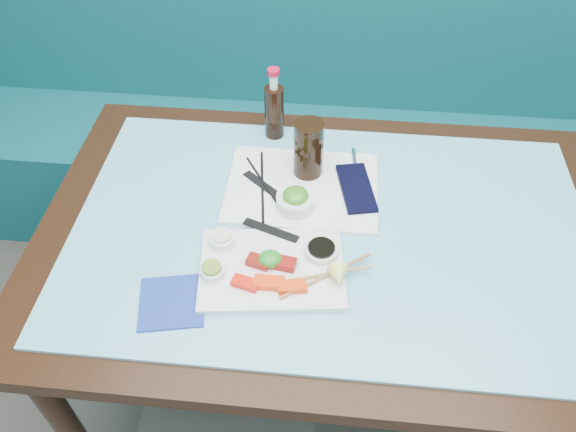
# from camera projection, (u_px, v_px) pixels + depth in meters

# --- Properties ---
(booth_bench) EXTENTS (3.00, 0.56, 1.17)m
(booth_bench) POSITION_uv_depth(u_px,v_px,m) (335.00, 136.00, 2.18)
(booth_bench) COLOR #0D5158
(booth_bench) RESTS_ON ground
(dining_table) EXTENTS (1.40, 0.90, 0.75)m
(dining_table) POSITION_uv_depth(u_px,v_px,m) (329.00, 254.00, 1.39)
(dining_table) COLOR black
(dining_table) RESTS_ON ground
(glass_top) EXTENTS (1.22, 0.76, 0.01)m
(glass_top) POSITION_uv_depth(u_px,v_px,m) (331.00, 230.00, 1.33)
(glass_top) COLOR #6ABCD4
(glass_top) RESTS_ON dining_table
(sashimi_plate) EXTENTS (0.34, 0.26, 0.02)m
(sashimi_plate) POSITION_uv_depth(u_px,v_px,m) (272.00, 269.00, 1.23)
(sashimi_plate) COLOR white
(sashimi_plate) RESTS_ON glass_top
(salmon_left) EXTENTS (0.06, 0.04, 0.01)m
(salmon_left) POSITION_uv_depth(u_px,v_px,m) (245.00, 283.00, 1.19)
(salmon_left) COLOR red
(salmon_left) RESTS_ON sashimi_plate
(salmon_mid) EXTENTS (0.07, 0.03, 0.02)m
(salmon_mid) POSITION_uv_depth(u_px,v_px,m) (269.00, 283.00, 1.19)
(salmon_mid) COLOR #FF3B0A
(salmon_mid) RESTS_ON sashimi_plate
(salmon_right) EXTENTS (0.07, 0.04, 0.01)m
(salmon_right) POSITION_uv_depth(u_px,v_px,m) (292.00, 287.00, 1.18)
(salmon_right) COLOR #FF3D0A
(salmon_right) RESTS_ON sashimi_plate
(tuna_left) EXTENTS (0.06, 0.04, 0.02)m
(tuna_left) POSITION_uv_depth(u_px,v_px,m) (259.00, 262.00, 1.23)
(tuna_left) COLOR maroon
(tuna_left) RESTS_ON sashimi_plate
(tuna_right) EXTENTS (0.06, 0.04, 0.02)m
(tuna_right) POSITION_uv_depth(u_px,v_px,m) (284.00, 263.00, 1.22)
(tuna_right) COLOR maroon
(tuna_right) RESTS_ON sashimi_plate
(seaweed_garnish) EXTENTS (0.06, 0.06, 0.03)m
(seaweed_garnish) POSITION_uv_depth(u_px,v_px,m) (270.00, 259.00, 1.22)
(seaweed_garnish) COLOR #21821E
(seaweed_garnish) RESTS_ON sashimi_plate
(ramekin_wasabi) EXTENTS (0.05, 0.05, 0.02)m
(ramekin_wasabi) POSITION_uv_depth(u_px,v_px,m) (212.00, 272.00, 1.20)
(ramekin_wasabi) COLOR white
(ramekin_wasabi) RESTS_ON sashimi_plate
(wasabi_fill) EXTENTS (0.06, 0.06, 0.01)m
(wasabi_fill) POSITION_uv_depth(u_px,v_px,m) (211.00, 267.00, 1.19)
(wasabi_fill) COLOR olive
(wasabi_fill) RESTS_ON ramekin_wasabi
(ramekin_ginger) EXTENTS (0.07, 0.07, 0.02)m
(ramekin_ginger) POSITION_uv_depth(u_px,v_px,m) (222.00, 240.00, 1.27)
(ramekin_ginger) COLOR white
(ramekin_ginger) RESTS_ON sashimi_plate
(ginger_fill) EXTENTS (0.05, 0.05, 0.01)m
(ginger_fill) POSITION_uv_depth(u_px,v_px,m) (221.00, 235.00, 1.25)
(ginger_fill) COLOR #F4DEC9
(ginger_fill) RESTS_ON ramekin_ginger
(soy_dish) EXTENTS (0.10, 0.10, 0.02)m
(soy_dish) POSITION_uv_depth(u_px,v_px,m) (321.00, 251.00, 1.25)
(soy_dish) COLOR silver
(soy_dish) RESTS_ON sashimi_plate
(soy_fill) EXTENTS (0.07, 0.07, 0.01)m
(soy_fill) POSITION_uv_depth(u_px,v_px,m) (321.00, 248.00, 1.24)
(soy_fill) COLOR black
(soy_fill) RESTS_ON soy_dish
(lemon_wedge) EXTENTS (0.05, 0.04, 0.05)m
(lemon_wedge) POSITION_uv_depth(u_px,v_px,m) (338.00, 276.00, 1.18)
(lemon_wedge) COLOR #FEF178
(lemon_wedge) RESTS_ON sashimi_plate
(chopstick_sleeve) EXTENTS (0.14, 0.07, 0.00)m
(chopstick_sleeve) POSITION_uv_depth(u_px,v_px,m) (271.00, 230.00, 1.30)
(chopstick_sleeve) COLOR black
(chopstick_sleeve) RESTS_ON sashimi_plate
(wooden_chopstick_a) EXTENTS (0.21, 0.07, 0.01)m
(wooden_chopstick_a) POSITION_uv_depth(u_px,v_px,m) (322.00, 275.00, 1.21)
(wooden_chopstick_a) COLOR #A1814C
(wooden_chopstick_a) RESTS_ON sashimi_plate
(wooden_chopstick_b) EXTENTS (0.19, 0.14, 0.01)m
(wooden_chopstick_b) POSITION_uv_depth(u_px,v_px,m) (326.00, 275.00, 1.21)
(wooden_chopstick_b) COLOR #9C6A49
(wooden_chopstick_b) RESTS_ON sashimi_plate
(serving_tray) EXTENTS (0.38, 0.28, 0.01)m
(serving_tray) POSITION_uv_depth(u_px,v_px,m) (302.00, 188.00, 1.41)
(serving_tray) COLOR white
(serving_tray) RESTS_ON glass_top
(paper_placemat) EXTENTS (0.38, 0.28, 0.00)m
(paper_placemat) POSITION_uv_depth(u_px,v_px,m) (302.00, 186.00, 1.41)
(paper_placemat) COLOR white
(paper_placemat) RESTS_ON serving_tray
(seaweed_bowl) EXTENTS (0.12, 0.12, 0.04)m
(seaweed_bowl) POSITION_uv_depth(u_px,v_px,m) (295.00, 202.00, 1.34)
(seaweed_bowl) COLOR white
(seaweed_bowl) RESTS_ON serving_tray
(seaweed_salad) EXTENTS (0.07, 0.07, 0.03)m
(seaweed_salad) POSITION_uv_depth(u_px,v_px,m) (296.00, 195.00, 1.33)
(seaweed_salad) COLOR #3B801D
(seaweed_salad) RESTS_ON seaweed_bowl
(cola_glass) EXTENTS (0.07, 0.07, 0.15)m
(cola_glass) POSITION_uv_depth(u_px,v_px,m) (308.00, 149.00, 1.39)
(cola_glass) COLOR black
(cola_glass) RESTS_ON serving_tray
(navy_pouch) EXTENTS (0.11, 0.18, 0.01)m
(navy_pouch) POSITION_uv_depth(u_px,v_px,m) (356.00, 188.00, 1.39)
(navy_pouch) COLOR black
(navy_pouch) RESTS_ON serving_tray
(fork) EXTENTS (0.02, 0.09, 0.01)m
(fork) POSITION_uv_depth(u_px,v_px,m) (354.00, 161.00, 1.47)
(fork) COLOR white
(fork) RESTS_ON serving_tray
(black_chopstick_a) EXTENTS (0.04, 0.25, 0.01)m
(black_chopstick_a) POSITION_uv_depth(u_px,v_px,m) (262.00, 186.00, 1.40)
(black_chopstick_a) COLOR black
(black_chopstick_a) RESTS_ON serving_tray
(black_chopstick_b) EXTENTS (0.13, 0.20, 0.01)m
(black_chopstick_b) POSITION_uv_depth(u_px,v_px,m) (266.00, 186.00, 1.40)
(black_chopstick_b) COLOR black
(black_chopstick_b) RESTS_ON serving_tray
(tray_sleeve) EXTENTS (0.12, 0.11, 0.00)m
(tray_sleeve) POSITION_uv_depth(u_px,v_px,m) (264.00, 186.00, 1.40)
(tray_sleeve) COLOR black
(tray_sleeve) RESTS_ON serving_tray
(cola_bottle_body) EXTENTS (0.06, 0.06, 0.15)m
(cola_bottle_body) POSITION_uv_depth(u_px,v_px,m) (274.00, 112.00, 1.52)
(cola_bottle_body) COLOR black
(cola_bottle_body) RESTS_ON glass_top
(cola_bottle_neck) EXTENTS (0.03, 0.03, 0.04)m
(cola_bottle_neck) POSITION_uv_depth(u_px,v_px,m) (274.00, 81.00, 1.45)
(cola_bottle_neck) COLOR white
(cola_bottle_neck) RESTS_ON cola_bottle_body
(cola_bottle_cap) EXTENTS (0.04, 0.04, 0.01)m
(cola_bottle_cap) POSITION_uv_depth(u_px,v_px,m) (273.00, 72.00, 1.43)
(cola_bottle_cap) COLOR red
(cola_bottle_cap) RESTS_ON cola_bottle_neck
(blue_napkin) EXTENTS (0.16, 0.16, 0.01)m
(blue_napkin) POSITION_uv_depth(u_px,v_px,m) (172.00, 302.00, 1.18)
(blue_napkin) COLOR navy
(blue_napkin) RESTS_ON glass_top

